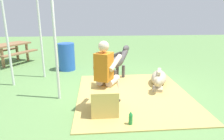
{
  "coord_description": "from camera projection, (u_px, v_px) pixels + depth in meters",
  "views": [
    {
      "loc": [
        -4.53,
        0.67,
        1.9
      ],
      "look_at": [
        0.06,
        0.28,
        0.55
      ],
      "focal_mm": 32.0,
      "sensor_mm": 36.0,
      "label": 1
    }
  ],
  "objects": [
    {
      "name": "ground_plane",
      "position": [
        124.0,
        92.0,
        4.92
      ],
      "size": [
        24.0,
        24.0,
        0.0
      ],
      "primitive_type": "plane",
      "color": "#608C4C"
    },
    {
      "name": "hay_patch",
      "position": [
        133.0,
        95.0,
        4.73
      ],
      "size": [
        3.01,
        2.61,
        0.02
      ],
      "primitive_type": "cube",
      "color": "tan",
      "rests_on": "ground"
    },
    {
      "name": "hay_bale",
      "position": [
        104.0,
        100.0,
        3.86
      ],
      "size": [
        0.62,
        0.5,
        0.52
      ],
      "primitive_type": "cube",
      "color": "tan",
      "rests_on": "ground"
    },
    {
      "name": "person_seated",
      "position": [
        107.0,
        72.0,
        3.87
      ],
      "size": [
        0.72,
        0.6,
        1.4
      ],
      "color": "beige",
      "rests_on": "ground"
    },
    {
      "name": "pony_standing",
      "position": [
        118.0,
        61.0,
        5.69
      ],
      "size": [
        1.19,
        0.88,
        0.92
      ],
      "color": "#4C4747",
      "rests_on": "ground"
    },
    {
      "name": "pony_lying",
      "position": [
        159.0,
        78.0,
        5.32
      ],
      "size": [
        1.35,
        0.71,
        0.42
      ],
      "color": "tan",
      "rests_on": "ground"
    },
    {
      "name": "soda_bottle",
      "position": [
        131.0,
        119.0,
        3.44
      ],
      "size": [
        0.07,
        0.07,
        0.27
      ],
      "color": "#268C3F",
      "rests_on": "ground"
    },
    {
      "name": "water_barrel",
      "position": [
        67.0,
        57.0,
        6.68
      ],
      "size": [
        0.54,
        0.54,
        0.91
      ],
      "primitive_type": "cylinder",
      "color": "blue",
      "rests_on": "ground"
    },
    {
      "name": "tent_pole_left",
      "position": [
        55.0,
        43.0,
        4.2
      ],
      "size": [
        0.06,
        0.06,
        2.52
      ],
      "primitive_type": "cylinder",
      "color": "silver",
      "rests_on": "ground"
    },
    {
      "name": "tent_pole_right",
      "position": [
        41.0,
        35.0,
        5.7
      ],
      "size": [
        0.06,
        0.06,
        2.52
      ],
      "primitive_type": "cylinder",
      "color": "silver",
      "rests_on": "ground"
    },
    {
      "name": "tent_pole_mid",
      "position": [
        7.0,
        38.0,
        5.02
      ],
      "size": [
        0.06,
        0.06,
        2.52
      ],
      "primitive_type": "cylinder",
      "color": "silver",
      "rests_on": "ground"
    },
    {
      "name": "picnic_bench",
      "position": [
        10.0,
        48.0,
        7.51
      ],
      "size": [
        1.94,
        1.87,
        0.75
      ],
      "color": "olive",
      "rests_on": "ground"
    }
  ]
}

